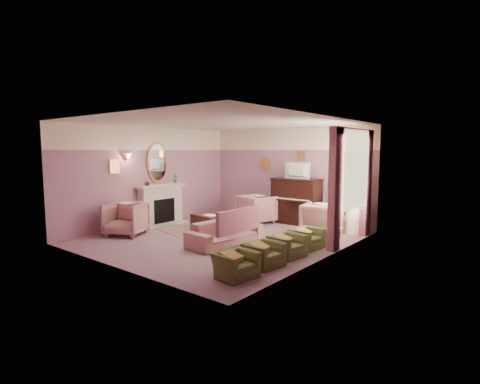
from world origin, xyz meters
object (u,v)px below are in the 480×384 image
Objects in this scene: sofa at (225,228)px; floral_armchair_front at (126,217)px; coffee_table at (209,224)px; television at (296,169)px; side_table at (355,220)px; piano at (296,202)px; floral_armchair_left at (257,208)px; olive_chair_d at (307,235)px; olive_chair_c at (287,242)px; floral_armchair_right at (322,218)px; olive_chair_b at (264,251)px; olive_chair_a at (236,261)px.

sofa is 2.72m from floral_armchair_front.
sofa is (1.18, -0.70, 0.15)m from coffee_table.
television is 2.23m from side_table.
side_table is at bearing -5.37° from piano.
side_table is at bearing 40.70° from floral_armchair_front.
floral_armchair_left is 3.02m from olive_chair_d.
coffee_table is at bearing 166.73° from olive_chair_c.
sofa reaches higher than coffee_table.
sofa is 2.50m from floral_armchair_right.
floral_armchair_right is (1.34, -1.04, -0.19)m from piano.
floral_armchair_right is at bearing -36.41° from television.
olive_chair_b is at bearing -25.67° from sofa.
floral_armchair_front is at bearing -167.87° from olive_chair_c.
sofa is 2.28m from olive_chair_a.
olive_chair_a is 4.57m from side_table.
olive_chair_d is (1.62, 0.86, -0.08)m from sofa.
coffee_table is at bearing -176.72° from olive_chair_d.
television is at bearing -90.00° from piano.
sofa reaches higher than side_table.
olive_chair_a is 1.64m from olive_chair_c.
floral_armchair_right is at bearing 101.85° from olive_chair_d.
floral_armchair_left and floral_armchair_front have the same top height.
piano reaches higher than olive_chair_b.
olive_chair_c is 0.97× the size of side_table.
olive_chair_c is at bearing -62.30° from television.
floral_armchair_left is 1.37× the size of olive_chair_b.
coffee_table is 1.08× the size of floral_armchair_left.
sofa is 2.02× the size of floral_armchair_front.
olive_chair_b is at bearing -52.06° from floral_armchair_left.
olive_chair_b is 1.00× the size of olive_chair_d.
olive_chair_c is at bearing -62.68° from piano.
olive_chair_a is (2.80, -2.30, 0.07)m from coffee_table.
television is at bearing 63.31° from coffee_table.
olive_chair_a and olive_chair_d have the same top height.
floral_armchair_right is 1.37× the size of olive_chair_d.
floral_armchair_right is 1.37× the size of olive_chair_b.
olive_chair_a is at bearing -93.05° from side_table.
television reaches higher than floral_armchair_front.
olive_chair_c is 2.93m from side_table.
television is (0.00, -0.05, 0.95)m from piano.
piano is 0.95m from television.
piano is 4.77m from floral_armchair_front.
floral_armchair_front reaches higher than coffee_table.
piano reaches higher than floral_armchair_front.
floral_armchair_right is (1.34, -0.99, -1.14)m from television.
sofa is (-0.02, -3.09, -1.22)m from television.
floral_armchair_front is at bearing -123.42° from television.
sofa is at bearing 154.33° from olive_chair_b.
olive_chair_b is at bearing 90.00° from olive_chair_a.
floral_armchair_right is 1.00× the size of floral_armchair_front.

